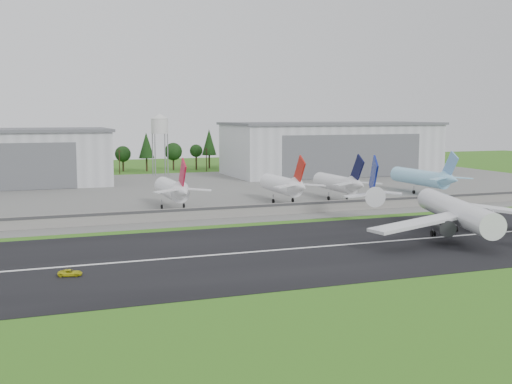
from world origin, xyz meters
name	(u,v)px	position (x,y,z in m)	size (l,w,h in m)	color
ground	(367,254)	(0.00, 0.00, 0.00)	(600.00, 600.00, 0.00)	#336718
runway	(345,245)	(0.00, 10.00, 0.05)	(320.00, 60.00, 0.10)	black
runway_centerline	(345,245)	(0.00, 10.00, 0.11)	(220.00, 1.00, 0.02)	white
apron	(209,190)	(0.00, 120.00, 0.05)	(320.00, 150.00, 0.10)	slate
blast_fence	(271,209)	(0.00, 54.99, 1.81)	(240.00, 0.61, 3.50)	gray
hangar_east	(331,148)	(75.00, 164.92, 12.63)	(102.00, 47.00, 25.20)	silver
water_tower	(160,124)	(-5.00, 185.00, 24.55)	(8.40, 8.40, 29.40)	#99999E
utility_poles	(164,173)	(0.00, 200.00, 0.00)	(230.00, 3.00, 12.00)	black
treeline	(158,170)	(0.00, 215.00, 0.00)	(320.00, 16.00, 22.00)	black
main_airliner	(457,216)	(29.91, 9.58, 4.89)	(54.45, 57.84, 18.17)	white
ground_vehicle	(70,273)	(-59.92, 2.34, 0.70)	(1.98, 4.30, 1.20)	gold
parked_jet_red_a	(174,189)	(-23.61, 76.56, 6.16)	(7.36, 31.29, 16.67)	white
parked_jet_red_b	(285,185)	(13.44, 76.56, 6.14)	(7.36, 31.29, 16.65)	white
parked_jet_navy	(340,183)	(33.68, 76.54, 6.03)	(7.36, 31.29, 16.53)	silver
parked_jet_skyblue	(425,178)	(70.94, 81.56, 6.14)	(7.36, 37.29, 16.70)	#90D4F9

